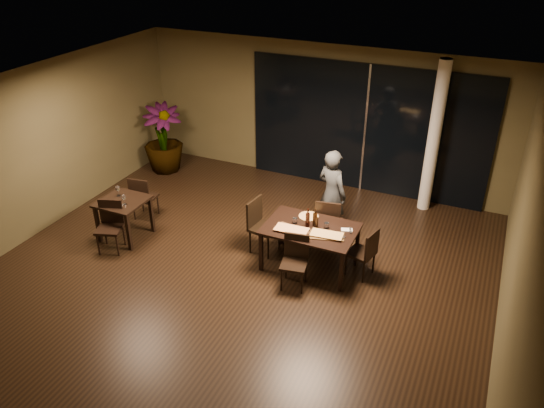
{
  "coord_description": "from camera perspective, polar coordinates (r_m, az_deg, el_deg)",
  "views": [
    {
      "loc": [
        3.44,
        -6.19,
        5.25
      ],
      "look_at": [
        0.32,
        0.77,
        1.05
      ],
      "focal_mm": 35.0,
      "sensor_mm": 36.0,
      "label": 1
    }
  ],
  "objects": [
    {
      "name": "napkin_far",
      "position": [
        8.65,
        8.05,
        -2.78
      ],
      "size": [
        0.2,
        0.15,
        0.01
      ],
      "primitive_type": "cube",
      "rotation": [
        0.0,
        0.0,
        0.34
      ],
      "color": "silver",
      "rests_on": "main_table"
    },
    {
      "name": "oblong_pizza_right",
      "position": [
        8.46,
        5.91,
        -3.3
      ],
      "size": [
        0.51,
        0.27,
        0.02
      ],
      "primitive_type": null,
      "rotation": [
        0.0,
        0.0,
        0.1
      ],
      "color": "maroon",
      "rests_on": "pizza_board_right"
    },
    {
      "name": "ceiling",
      "position": [
        7.42,
        -4.81,
        11.25
      ],
      "size": [
        8.0,
        8.0,
        0.04
      ],
      "primitive_type": "cube",
      "color": "silver",
      "rests_on": "wall_back"
    },
    {
      "name": "chair_main_near",
      "position": [
        8.39,
        2.5,
        -5.82
      ],
      "size": [
        0.46,
        0.46,
        0.87
      ],
      "rotation": [
        0.0,
        0.0,
        0.17
      ],
      "color": "black",
      "rests_on": "ground"
    },
    {
      "name": "chair_side_near",
      "position": [
        9.67,
        -16.99,
        -1.94
      ],
      "size": [
        0.53,
        0.53,
        0.91
      ],
      "rotation": [
        0.0,
        0.0,
        0.33
      ],
      "color": "black",
      "rests_on": "ground"
    },
    {
      "name": "chair_main_right",
      "position": [
        8.68,
        10.01,
        -4.99
      ],
      "size": [
        0.49,
        0.49,
        0.87
      ],
      "rotation": [
        0.0,
        0.0,
        -1.82
      ],
      "color": "black",
      "rests_on": "ground"
    },
    {
      "name": "pizza_board_left",
      "position": [
        8.56,
        2.11,
        -2.86
      ],
      "size": [
        0.6,
        0.39,
        0.01
      ],
      "primitive_type": "cube",
      "rotation": [
        0.0,
        0.0,
        -0.21
      ],
      "color": "#4D2F18",
      "rests_on": "main_table"
    },
    {
      "name": "wall_front",
      "position": [
        5.52,
        -25.51,
        -17.56
      ],
      "size": [
        8.0,
        0.1,
        3.0
      ],
      "primitive_type": "cube",
      "color": "#4D4629",
      "rests_on": "ground"
    },
    {
      "name": "chair_side_far",
      "position": [
        10.43,
        -13.76,
        0.85
      ],
      "size": [
        0.47,
        0.47,
        0.9
      ],
      "rotation": [
        0.0,
        0.0,
        3.28
      ],
      "color": "black",
      "rests_on": "ground"
    },
    {
      "name": "window_panel",
      "position": [
        11.14,
        10.03,
        7.9
      ],
      "size": [
        5.0,
        0.06,
        2.7
      ],
      "primitive_type": "cube",
      "color": "black",
      "rests_on": "ground"
    },
    {
      "name": "bottle_c",
      "position": [
        8.64,
        4.64,
        -1.44
      ],
      "size": [
        0.07,
        0.07,
        0.32
      ],
      "primitive_type": null,
      "color": "black",
      "rests_on": "main_table"
    },
    {
      "name": "oblong_pizza_left",
      "position": [
        8.55,
        2.11,
        -2.77
      ],
      "size": [
        0.53,
        0.27,
        0.02
      ],
      "primitive_type": null,
      "rotation": [
        0.0,
        0.0,
        0.05
      ],
      "color": "maroon",
      "rests_on": "pizza_board_left"
    },
    {
      "name": "chair_main_left",
      "position": [
        9.18,
        -1.27,
        -2.04
      ],
      "size": [
        0.51,
        0.51,
        0.97
      ],
      "rotation": [
        0.0,
        0.0,
        1.44
      ],
      "color": "black",
      "rests_on": "ground"
    },
    {
      "name": "wine_glass_a",
      "position": [
        9.96,
        -16.24,
        1.34
      ],
      "size": [
        0.08,
        0.08,
        0.19
      ],
      "primitive_type": null,
      "color": "white",
      "rests_on": "side_table"
    },
    {
      "name": "chair_main_far",
      "position": [
        9.3,
        6.06,
        -1.81
      ],
      "size": [
        0.51,
        0.51,
        0.96
      ],
      "rotation": [
        0.0,
        0.0,
        3.31
      ],
      "color": "black",
      "rests_on": "ground"
    },
    {
      "name": "side_napkin",
      "position": [
        9.67,
        -16.3,
        -0.1
      ],
      "size": [
        0.21,
        0.17,
        0.01
      ],
      "primitive_type": "cube",
      "rotation": [
        0.0,
        0.0,
        -0.39
      ],
      "color": "silver",
      "rests_on": "side_table"
    },
    {
      "name": "wall_back",
      "position": [
        11.43,
        5.33,
        9.57
      ],
      "size": [
        8.0,
        0.1,
        3.0
      ],
      "primitive_type": "cube",
      "color": "#4D4629",
      "rests_on": "ground"
    },
    {
      "name": "potted_plant",
      "position": [
        12.3,
        -11.63,
        6.91
      ],
      "size": [
        1.2,
        1.2,
        1.55
      ],
      "primitive_type": "imported",
      "rotation": [
        0.0,
        0.0,
        0.81
      ],
      "color": "#204617",
      "rests_on": "ground"
    },
    {
      "name": "tumbler_left",
      "position": [
        8.75,
        2.49,
        -1.8
      ],
      "size": [
        0.08,
        0.08,
        0.09
      ],
      "primitive_type": "cylinder",
      "color": "white",
      "rests_on": "main_table"
    },
    {
      "name": "wine_glass_b",
      "position": [
        9.64,
        -15.63,
        0.44
      ],
      "size": [
        0.08,
        0.08,
        0.17
      ],
      "primitive_type": null,
      "color": "white",
      "rests_on": "side_table"
    },
    {
      "name": "round_pizza",
      "position": [
        8.96,
        3.96,
        -1.34
      ],
      "size": [
        0.33,
        0.33,
        0.01
      ],
      "primitive_type": "cylinder",
      "color": "#BC3C14",
      "rests_on": "main_table"
    },
    {
      "name": "column",
      "position": [
        10.58,
        17.01,
        6.78
      ],
      "size": [
        0.24,
        0.24,
        3.0
      ],
      "primitive_type": "cylinder",
      "color": "white",
      "rests_on": "ground"
    },
    {
      "name": "wall_left",
      "position": [
        10.42,
        -24.51,
        5.05
      ],
      "size": [
        0.1,
        8.0,
        3.0
      ],
      "primitive_type": "cube",
      "color": "#4D4629",
      "rests_on": "ground"
    },
    {
      "name": "side_table",
      "position": [
        9.88,
        -15.72,
        -0.26
      ],
      "size": [
        0.8,
        0.8,
        0.75
      ],
      "color": "black",
      "rests_on": "ground"
    },
    {
      "name": "pizza_board_right",
      "position": [
        8.47,
        5.9,
        -3.4
      ],
      "size": [
        0.6,
        0.41,
        0.01
      ],
      "primitive_type": "cube",
      "rotation": [
        0.0,
        0.0,
        0.27
      ],
      "color": "#483017",
      "rests_on": "main_table"
    },
    {
      "name": "tumbler_right",
      "position": [
        8.65,
        5.87,
        -2.31
      ],
      "size": [
        0.08,
        0.08,
        0.1
      ],
      "primitive_type": "cylinder",
      "color": "white",
      "rests_on": "main_table"
    },
    {
      "name": "wall_right",
      "position": [
        7.26,
        25.26,
        -5.4
      ],
      "size": [
        0.1,
        8.0,
        3.0
      ],
      "primitive_type": "cube",
      "color": "#4D4629",
      "rests_on": "ground"
    },
    {
      "name": "bottle_a",
      "position": [
        8.62,
        3.86,
        -1.47
      ],
      "size": [
        0.07,
        0.07,
        0.32
      ],
      "primitive_type": null,
      "color": "black",
      "rests_on": "main_table"
    },
    {
      "name": "diner",
      "position": [
        9.54,
        6.46,
        1.1
      ],
      "size": [
        0.67,
        0.57,
        1.68
      ],
      "primitive_type": "imported",
      "rotation": [
        0.0,
        0.0,
        2.74
      ],
      "color": "#2C2E30",
      "rests_on": "ground"
    },
    {
      "name": "bottle_b",
      "position": [
        8.61,
        4.8,
        -1.82
      ],
      "size": [
        0.06,
        0.06,
        0.26
      ],
      "primitive_type": null,
      "color": "black",
      "rests_on": "main_table"
    },
    {
      "name": "main_table",
      "position": [
        8.7,
        4.15,
        -2.97
      ],
      "size": [
        1.5,
        1.0,
        0.75
      ],
      "color": "black",
      "rests_on": "ground"
    },
    {
      "name": "ground",
      "position": [
        8.82,
        -4.01,
        -7.8
      ],
      "size": [
        8.0,
        8.0,
        0.0
      ],
      "primitive_type": "plane",
      "color": "black",
      "rests_on": "ground"
    },
    {
      "name": "napkin_near",
      "position": [
        8.42,
        7.08,
        -3.66
      ],
      "size": [
        0.2,
        0.15,
        0.01
      ],
      "primitive_type": "cube",
      "rotation": [
        0.0,
        0.0,
        -0.33
      ],
      "color": "white",
      "rests_on": "main_table"
    }
  ]
}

